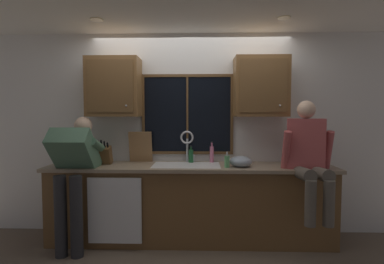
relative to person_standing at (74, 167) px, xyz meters
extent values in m
cube|color=silver|center=(1.29, 0.64, 0.34)|extent=(5.73, 0.12, 2.55)
cylinder|color=#FFEAB2|center=(0.29, -0.02, 1.61)|extent=(0.14, 0.14, 0.01)
cylinder|color=#FFEAB2|center=(2.28, -0.02, 1.61)|extent=(0.14, 0.14, 0.01)
cube|color=black|center=(1.24, 0.58, 0.59)|extent=(1.10, 0.02, 0.95)
cube|color=brown|center=(1.24, 0.57, 1.08)|extent=(1.17, 0.02, 0.04)
cube|color=brown|center=(1.24, 0.57, 0.09)|extent=(1.17, 0.02, 0.04)
cube|color=brown|center=(0.67, 0.57, 0.59)|extent=(0.03, 0.02, 0.95)
cube|color=brown|center=(1.80, 0.57, 0.59)|extent=(0.03, 0.02, 0.95)
cube|color=brown|center=(1.24, 0.56, 0.59)|extent=(0.02, 0.02, 0.95)
cube|color=brown|center=(1.29, 0.29, -0.50)|extent=(3.33, 0.58, 0.88)
cube|color=gray|center=(1.29, 0.27, -0.04)|extent=(3.39, 0.62, 0.04)
cube|color=white|center=(0.45, -0.02, -0.48)|extent=(0.60, 0.02, 0.74)
cube|color=brown|center=(0.34, 0.42, 0.92)|extent=(0.64, 0.33, 0.72)
cube|color=brown|center=(0.34, 0.25, 0.92)|extent=(0.56, 0.01, 0.62)
sphere|color=#B2B2B7|center=(0.53, 0.24, 0.69)|extent=(0.02, 0.02, 0.02)
cube|color=brown|center=(2.14, 0.42, 0.92)|extent=(0.64, 0.33, 0.72)
cube|color=brown|center=(2.14, 0.25, 0.92)|extent=(0.56, 0.01, 0.62)
sphere|color=#B2B2B7|center=(2.33, 0.24, 0.69)|extent=(0.02, 0.02, 0.02)
cube|color=silver|center=(1.24, 0.28, -0.03)|extent=(0.80, 0.46, 0.02)
cube|color=beige|center=(1.04, 0.28, -0.13)|extent=(0.36, 0.42, 0.20)
cube|color=beige|center=(1.44, 0.28, -0.13)|extent=(0.36, 0.42, 0.20)
cube|color=silver|center=(1.24, 0.28, -0.13)|extent=(0.04, 0.42, 0.20)
cylinder|color=silver|center=(1.24, 0.50, 0.13)|extent=(0.03, 0.03, 0.30)
torus|color=silver|center=(1.24, 0.44, 0.30)|extent=(0.16, 0.02, 0.16)
cylinder|color=silver|center=(1.32, 0.50, 0.03)|extent=(0.03, 0.03, 0.09)
cylinder|color=#262628|center=(-0.08, -0.18, -0.50)|extent=(0.13, 0.13, 0.88)
cylinder|color=#262628|center=(0.09, -0.18, -0.50)|extent=(0.13, 0.13, 0.88)
cube|color=#4C7259|center=(0.00, 0.02, 0.16)|extent=(0.44, 0.55, 0.58)
sphere|color=beige|center=(0.00, 0.28, 0.45)|extent=(0.21, 0.21, 0.21)
cylinder|color=#4C7259|center=(-0.22, 0.20, 0.21)|extent=(0.09, 0.52, 0.26)
cylinder|color=#4C7259|center=(0.22, 0.20, 0.21)|extent=(0.09, 0.52, 0.26)
cylinder|color=#595147|center=(2.49, -0.10, -0.04)|extent=(0.14, 0.43, 0.16)
cylinder|color=#595147|center=(2.67, -0.10, -0.04)|extent=(0.14, 0.43, 0.16)
cylinder|color=#595147|center=(2.49, -0.32, -0.29)|extent=(0.11, 0.11, 0.46)
cylinder|color=#595147|center=(2.67, -0.32, -0.29)|extent=(0.11, 0.11, 0.46)
cube|color=#B24C4C|center=(2.58, 0.11, 0.26)|extent=(0.44, 0.29, 0.56)
sphere|color=beige|center=(2.58, 0.11, 0.64)|extent=(0.20, 0.20, 0.20)
cylinder|color=#B24C4C|center=(2.35, 0.06, 0.18)|extent=(0.08, 0.20, 0.47)
cylinder|color=#B24C4C|center=(2.81, 0.06, 0.18)|extent=(0.08, 0.20, 0.47)
cube|color=brown|center=(0.26, 0.32, 0.09)|extent=(0.12, 0.18, 0.25)
cylinder|color=black|center=(0.22, 0.26, 0.24)|extent=(0.02, 0.05, 0.09)
cylinder|color=black|center=(0.26, 0.26, 0.23)|extent=(0.02, 0.04, 0.08)
cylinder|color=black|center=(0.29, 0.27, 0.22)|extent=(0.02, 0.04, 0.06)
cube|color=#997047|center=(0.65, 0.49, 0.17)|extent=(0.29, 0.10, 0.39)
ellipsoid|color=#8C99A8|center=(1.87, 0.20, 0.04)|extent=(0.26, 0.26, 0.13)
cylinder|color=#59A566|center=(1.71, 0.14, 0.05)|extent=(0.06, 0.06, 0.13)
cylinder|color=silver|center=(1.71, 0.14, 0.13)|extent=(0.02, 0.02, 0.04)
cylinder|color=silver|center=(1.71, 0.12, 0.16)|extent=(0.01, 0.04, 0.01)
cylinder|color=pink|center=(1.55, 0.50, 0.08)|extent=(0.05, 0.05, 0.20)
cylinder|color=#AD5B7A|center=(1.55, 0.50, 0.21)|extent=(0.02, 0.02, 0.05)
cylinder|color=black|center=(1.55, 0.50, 0.24)|extent=(0.03, 0.03, 0.01)
cylinder|color=#1E592D|center=(1.29, 0.47, 0.06)|extent=(0.06, 0.06, 0.16)
cylinder|color=#184724|center=(1.29, 0.47, 0.16)|extent=(0.03, 0.03, 0.04)
cylinder|color=black|center=(1.29, 0.47, 0.19)|extent=(0.03, 0.03, 0.01)
camera|label=1|loc=(1.41, -3.28, 0.60)|focal=28.14mm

